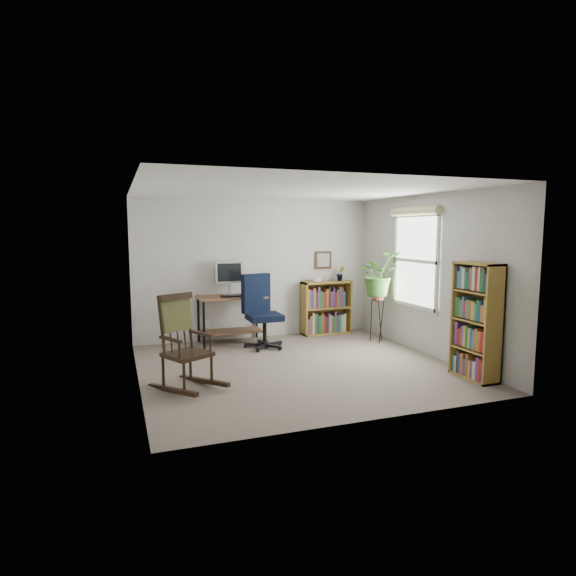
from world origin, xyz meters
name	(u,v)px	position (x,y,z in m)	size (l,w,h in m)	color
floor	(298,367)	(0.00, 0.00, 0.00)	(4.20, 4.00, 0.00)	slate
ceiling	(298,190)	(0.00, 0.00, 2.40)	(4.20, 4.00, 0.00)	silver
wall_back	(257,269)	(0.00, 2.00, 1.20)	(4.20, 0.00, 2.40)	beige
wall_front	(373,301)	(0.00, -2.00, 1.20)	(4.20, 0.00, 2.40)	beige
wall_left	(135,287)	(-2.10, 0.00, 1.20)	(0.00, 4.00, 2.40)	beige
wall_right	(429,275)	(2.10, 0.00, 1.20)	(0.00, 4.00, 2.40)	beige
window	(415,261)	(2.06, 0.30, 1.40)	(0.12, 1.20, 1.50)	silver
desk	(232,319)	(-0.53, 1.70, 0.40)	(1.10, 0.61, 0.79)	brown
monitor	(229,278)	(-0.53, 1.84, 1.07)	(0.46, 0.16, 0.56)	#B9B8BD
keyboard	(233,296)	(-0.53, 1.58, 0.81)	(0.40, 0.15, 0.03)	black
office_chair	(264,311)	(-0.11, 1.19, 0.60)	(0.65, 0.65, 1.20)	black
rocking_chair	(187,341)	(-1.56, -0.41, 0.57)	(0.59, 0.99, 1.14)	black
low_bookshelf	(326,308)	(1.25, 1.82, 0.48)	(0.90, 0.30, 0.95)	olive
tall_bookshelf	(476,321)	(1.92, -1.24, 0.74)	(0.28, 0.65, 1.48)	olive
plant_stand	(378,317)	(1.80, 0.95, 0.42)	(0.23, 0.23, 0.84)	black
spider_plant	(379,252)	(1.80, 0.95, 1.51)	(1.69, 1.88, 1.46)	#3B6E26
potted_plant_small	(340,278)	(1.53, 1.83, 1.01)	(0.13, 0.24, 0.11)	#3B6E26
framed_picture	(323,260)	(1.25, 1.97, 1.33)	(0.32, 0.04, 0.32)	black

